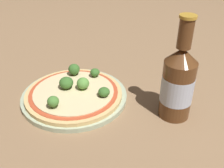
# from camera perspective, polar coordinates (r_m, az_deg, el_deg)

# --- Properties ---
(ground_plane) EXTENTS (3.00, 3.00, 0.00)m
(ground_plane) POSITION_cam_1_polar(r_m,az_deg,el_deg) (0.67, -9.25, -3.57)
(ground_plane) COLOR #846647
(plate) EXTENTS (0.27, 0.27, 0.01)m
(plate) POSITION_cam_1_polar(r_m,az_deg,el_deg) (0.68, -8.15, -2.61)
(plate) COLOR #A3B293
(plate) RESTS_ON ground_plane
(pizza) EXTENTS (0.24, 0.24, 0.01)m
(pizza) POSITION_cam_1_polar(r_m,az_deg,el_deg) (0.66, -8.31, -2.00)
(pizza) COLOR tan
(pizza) RESTS_ON plate
(broccoli_floret_0) EXTENTS (0.03, 0.03, 0.03)m
(broccoli_floret_0) POSITION_cam_1_polar(r_m,az_deg,el_deg) (0.72, -8.26, 3.20)
(broccoli_floret_0) COLOR #6B8E51
(broccoli_floret_0) RESTS_ON pizza
(broccoli_floret_1) EXTENTS (0.03, 0.03, 0.02)m
(broccoli_floret_1) POSITION_cam_1_polar(r_m,az_deg,el_deg) (0.63, -1.75, -1.74)
(broccoli_floret_1) COLOR #6B8E51
(broccoli_floret_1) RESTS_ON pizza
(broccoli_floret_2) EXTENTS (0.03, 0.03, 0.03)m
(broccoli_floret_2) POSITION_cam_1_polar(r_m,az_deg,el_deg) (0.66, -6.32, 0.13)
(broccoli_floret_2) COLOR #6B8E51
(broccoli_floret_2) RESTS_ON pizza
(broccoli_floret_3) EXTENTS (0.03, 0.03, 0.02)m
(broccoli_floret_3) POSITION_cam_1_polar(r_m,az_deg,el_deg) (0.71, -3.75, 2.55)
(broccoli_floret_3) COLOR #6B8E51
(broccoli_floret_3) RESTS_ON pizza
(broccoli_floret_4) EXTENTS (0.04, 0.04, 0.03)m
(broccoli_floret_4) POSITION_cam_1_polar(r_m,az_deg,el_deg) (0.66, -9.86, 0.29)
(broccoli_floret_4) COLOR #6B8E51
(broccoli_floret_4) RESTS_ON pizza
(broccoli_floret_5) EXTENTS (0.03, 0.03, 0.03)m
(broccoli_floret_5) POSITION_cam_1_polar(r_m,az_deg,el_deg) (0.60, -12.70, -3.74)
(broccoli_floret_5) COLOR #6B8E51
(broccoli_floret_5) RESTS_ON pizza
(beer_bottle) EXTENTS (0.07, 0.07, 0.24)m
(beer_bottle) POSITION_cam_1_polar(r_m,az_deg,el_deg) (0.59, 14.16, 0.32)
(beer_bottle) COLOR #563319
(beer_bottle) RESTS_ON ground_plane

